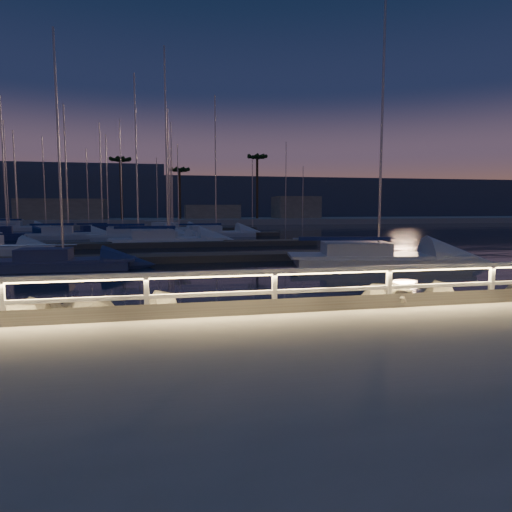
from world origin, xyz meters
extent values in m
plane|color=#A7A197|center=(0.00, 0.00, 0.00)|extent=(400.00, 400.00, 0.00)
cube|color=#A7A197|center=(0.00, -2.50, -0.10)|extent=(240.00, 5.00, 0.20)
cube|color=#6A665B|center=(0.00, 1.50, -0.30)|extent=(240.00, 3.45, 1.29)
plane|color=black|center=(0.00, 80.00, -0.60)|extent=(320.00, 320.00, 0.00)
plane|color=black|center=(0.00, 0.00, -1.20)|extent=(400.00, 400.00, 0.00)
cube|color=silver|center=(-5.00, 0.00, 0.50)|extent=(0.11, 0.11, 1.00)
cube|color=silver|center=(-2.00, 0.00, 0.50)|extent=(0.11, 0.11, 1.00)
cube|color=silver|center=(1.00, 0.00, 0.50)|extent=(0.11, 0.11, 1.00)
cube|color=silver|center=(4.00, 0.00, 0.50)|extent=(0.11, 0.11, 1.00)
cube|color=silver|center=(7.00, 0.00, 0.50)|extent=(0.11, 0.11, 1.00)
cube|color=silver|center=(0.00, 0.00, 1.00)|extent=(44.00, 0.12, 0.12)
cube|color=silver|center=(0.00, 0.00, 0.50)|extent=(44.00, 0.09, 0.09)
cube|color=#FFD172|center=(0.00, -0.02, 0.92)|extent=(44.00, 0.04, 0.03)
cube|color=#534C45|center=(0.00, 16.00, -0.40)|extent=(22.00, 2.00, 0.40)
cube|color=#534C45|center=(0.00, 26.00, -0.40)|extent=(22.00, 2.00, 0.40)
cube|color=#534C45|center=(0.00, 38.00, -0.40)|extent=(22.00, 2.00, 0.40)
cube|color=#534C45|center=(0.00, 50.00, -0.40)|extent=(22.00, 2.00, 0.40)
cube|color=#A7A197|center=(0.00, 74.00, -0.20)|extent=(160.00, 14.00, 1.20)
cube|color=gray|center=(-18.00, 74.00, 1.80)|extent=(14.00, 8.00, 4.00)
cube|color=gray|center=(8.00, 75.00, 1.30)|extent=(10.00, 6.00, 3.00)
cube|color=gray|center=(24.00, 74.00, 2.10)|extent=(8.00, 7.00, 4.60)
cylinder|color=brown|center=(-8.00, 72.00, 5.65)|extent=(0.44, 0.44, 10.50)
cylinder|color=brown|center=(2.00, 73.00, 4.90)|extent=(0.44, 0.44, 9.00)
cylinder|color=brown|center=(16.00, 72.00, 6.15)|extent=(0.44, 0.44, 11.50)
cube|color=#3C485E|center=(0.00, 130.00, 4.00)|extent=(220.00, 30.00, 14.00)
cube|color=navy|center=(-6.43, 13.76, -0.45)|extent=(6.42, 2.19, 0.50)
cube|color=navy|center=(-6.43, 13.76, -0.13)|extent=(6.95, 1.88, 0.14)
cube|color=navy|center=(-7.32, 13.77, 0.18)|extent=(2.50, 1.62, 0.59)
cylinder|color=#ADAEB2|center=(-6.43, 13.76, 5.51)|extent=(0.11, 0.11, 11.11)
cylinder|color=#ADAEB2|center=(-7.76, 13.77, 0.64)|extent=(4.00, 0.11, 0.07)
cube|color=silver|center=(-1.01, 27.18, -0.45)|extent=(8.78, 3.38, 0.62)
cube|color=silver|center=(-1.01, 27.18, -0.05)|extent=(9.47, 3.00, 0.17)
cube|color=silver|center=(-2.21, 27.11, 0.34)|extent=(3.48, 2.35, 0.73)
cylinder|color=#ADAEB2|center=(-1.01, 27.18, 7.54)|extent=(0.14, 0.14, 14.97)
cylinder|color=#ADAEB2|center=(-2.81, 27.07, 0.91)|extent=(5.38, 0.41, 0.09)
cube|color=silver|center=(9.81, 12.00, -0.45)|extent=(9.25, 4.61, 0.59)
cube|color=silver|center=(9.81, 12.00, -0.07)|extent=(9.89, 4.31, 0.16)
cube|color=silver|center=(8.61, 12.24, 0.30)|extent=(3.80, 2.84, 0.70)
cylinder|color=#ADAEB2|center=(9.81, 12.00, 7.71)|extent=(0.13, 0.13, 15.36)
cylinder|color=#ADAEB2|center=(8.01, 12.36, 0.84)|extent=(5.44, 1.15, 0.09)
cube|color=navy|center=(-15.90, 36.98, -0.45)|extent=(7.70, 4.06, 0.62)
cube|color=navy|center=(-15.90, 36.98, -0.05)|extent=(8.21, 3.85, 0.17)
cylinder|color=#ADAEB2|center=(-15.90, 36.98, 6.43)|extent=(0.14, 0.14, 12.73)
cube|color=silver|center=(-0.81, 29.70, -0.45)|extent=(6.53, 4.50, 0.49)
cube|color=silver|center=(-0.81, 29.70, -0.14)|extent=(6.87, 4.44, 0.13)
cube|color=silver|center=(-1.60, 29.33, 0.17)|extent=(2.86, 2.43, 0.57)
cylinder|color=#ADAEB2|center=(-0.81, 29.70, 5.36)|extent=(0.11, 0.11, 10.82)
cylinder|color=#ADAEB2|center=(-1.99, 29.15, 0.61)|extent=(3.57, 1.70, 0.07)
cube|color=silver|center=(-10.36, 36.78, -0.45)|extent=(7.27, 3.17, 0.60)
cube|color=silver|center=(-10.36, 36.78, -0.07)|extent=(7.81, 2.89, 0.16)
cube|color=silver|center=(-11.33, 36.66, 0.31)|extent=(2.93, 2.07, 0.71)
cylinder|color=#ADAEB2|center=(-10.36, 36.78, 6.15)|extent=(0.13, 0.13, 12.22)
cylinder|color=#ADAEB2|center=(-11.81, 36.60, 0.85)|extent=(4.38, 0.61, 0.09)
cube|color=navy|center=(-7.82, 42.40, -0.45)|extent=(7.06, 4.40, 0.52)
cube|color=navy|center=(-7.82, 42.40, -0.12)|extent=(7.47, 4.28, 0.14)
cube|color=navy|center=(-8.70, 42.08, 0.21)|extent=(3.02, 2.47, 0.62)
cylinder|color=#ADAEB2|center=(-7.82, 42.40, 5.79)|extent=(0.11, 0.11, 11.63)
cylinder|color=#ADAEB2|center=(-9.13, 41.92, 0.69)|extent=(3.96, 1.51, 0.08)
cube|color=silver|center=(-3.64, 33.76, -0.45)|extent=(8.49, 3.10, 0.60)
cube|color=silver|center=(-3.64, 33.76, -0.07)|extent=(9.17, 2.70, 0.16)
cube|color=silver|center=(-4.80, 33.72, 0.32)|extent=(3.34, 2.21, 0.71)
cylinder|color=#ADAEB2|center=(-3.64, 33.76, 7.33)|extent=(0.13, 0.13, 14.57)
cylinder|color=#ADAEB2|center=(-5.39, 33.69, 0.87)|extent=(5.24, 0.28, 0.09)
cube|color=silver|center=(4.17, 37.47, -0.45)|extent=(8.27, 3.51, 0.54)
cube|color=silver|center=(4.17, 37.47, -0.11)|extent=(8.90, 3.18, 0.15)
cube|color=silver|center=(3.06, 37.35, 0.24)|extent=(3.32, 2.33, 0.64)
cylinder|color=#ADAEB2|center=(4.17, 37.47, 6.97)|extent=(0.12, 0.12, 13.95)
cylinder|color=#ADAEB2|center=(2.50, 37.29, 0.72)|extent=(5.00, 0.60, 0.08)
cube|color=silver|center=(-20.00, 55.00, -0.45)|extent=(7.25, 2.85, 0.60)
cube|color=silver|center=(-20.00, 55.00, -0.07)|extent=(7.81, 2.54, 0.16)
cube|color=silver|center=(-20.98, 54.93, 0.32)|extent=(2.88, 1.96, 0.71)
cylinder|color=#ADAEB2|center=(-20.00, 55.00, 6.21)|extent=(0.13, 0.13, 12.33)
cylinder|color=#ADAEB2|center=(-21.48, 54.90, 0.87)|extent=(4.43, 0.39, 0.09)
cube|color=silver|center=(-0.06, 47.17, -0.45)|extent=(7.70, 5.12, 0.57)
cube|color=silver|center=(-0.06, 47.17, -0.09)|extent=(8.12, 5.02, 0.16)
cube|color=silver|center=(-0.99, 47.57, 0.28)|extent=(3.34, 2.80, 0.68)
cylinder|color=#ADAEB2|center=(-0.06, 47.17, 6.38)|extent=(0.12, 0.12, 12.72)
cylinder|color=#ADAEB2|center=(-1.46, 47.77, 0.80)|extent=(4.25, 1.87, 0.08)
camera|label=1|loc=(-1.67, -10.49, 2.54)|focal=32.00mm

